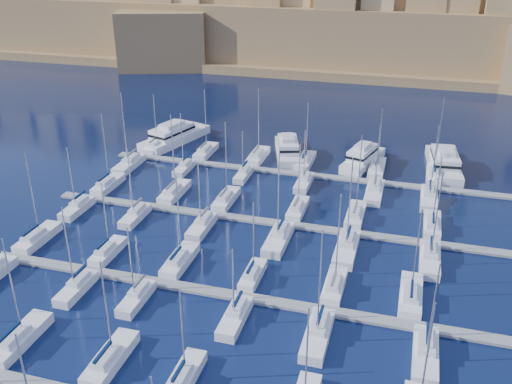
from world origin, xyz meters
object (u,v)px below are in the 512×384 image
(motor_yacht_a, at_px, (174,135))
(motor_yacht_b, at_px, (288,149))
(sailboat_2, at_px, (110,359))
(motor_yacht_c, at_px, (363,158))
(motor_yacht_d, at_px, (444,163))

(motor_yacht_a, bearing_deg, motor_yacht_b, -3.40)
(motor_yacht_a, bearing_deg, sailboat_2, -72.14)
(motor_yacht_a, bearing_deg, motor_yacht_c, -2.89)
(motor_yacht_a, height_order, motor_yacht_c, same)
(motor_yacht_b, distance_m, motor_yacht_c, 16.34)
(motor_yacht_c, bearing_deg, motor_yacht_b, 177.99)
(motor_yacht_a, xyz_separation_m, motor_yacht_b, (27.65, -1.64, -0.00))
(motor_yacht_b, bearing_deg, motor_yacht_a, 176.60)
(sailboat_2, bearing_deg, motor_yacht_b, 86.18)
(motor_yacht_b, height_order, motor_yacht_d, same)
(motor_yacht_a, height_order, motor_yacht_d, same)
(motor_yacht_b, bearing_deg, motor_yacht_d, 2.30)
(sailboat_2, xyz_separation_m, motor_yacht_a, (-22.99, 71.35, 0.98))
(sailboat_2, distance_m, motor_yacht_c, 72.25)
(sailboat_2, height_order, motor_yacht_a, sailboat_2)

